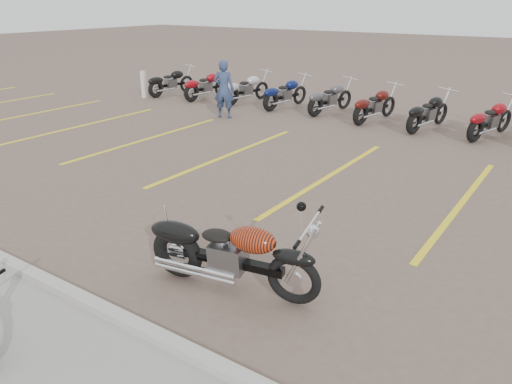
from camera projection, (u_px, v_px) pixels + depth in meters
ground at (209, 249)px, 7.52m from camera, size 100.00×100.00×0.00m
curb at (102, 309)px, 5.96m from camera, size 60.00×0.18×0.12m
parking_stripes at (329, 176)px, 10.60m from camera, size 38.00×5.50×0.01m
flame_cruiser at (229, 255)px, 6.34m from camera, size 2.35×0.57×0.97m
person_a at (224, 89)px, 15.52m from camera, size 0.76×0.64×1.79m
bollard at (144, 84)px, 18.82m from camera, size 0.19×0.19×1.00m
bg_bike_row at (351, 100)px, 15.66m from camera, size 15.85×2.08×1.10m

